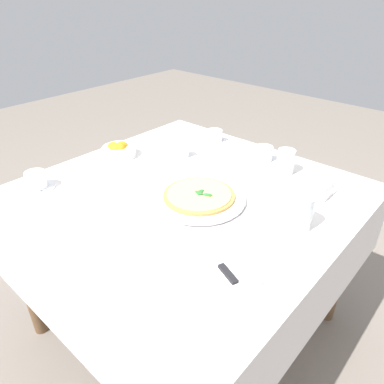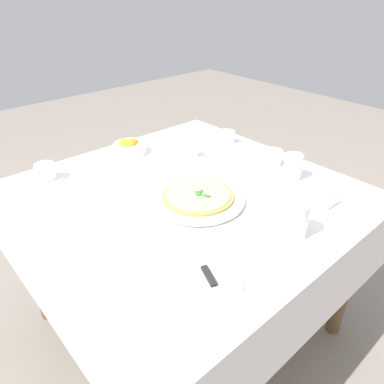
% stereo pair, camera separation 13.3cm
% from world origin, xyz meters
% --- Properties ---
extents(ground_plane, '(8.00, 8.00, 0.00)m').
position_xyz_m(ground_plane, '(0.00, 0.00, 0.00)').
color(ground_plane, slate).
extents(dining_table, '(1.16, 1.16, 0.73)m').
position_xyz_m(dining_table, '(0.00, 0.00, 0.60)').
color(dining_table, white).
rests_on(dining_table, ground_plane).
extents(pizza_plate, '(0.34, 0.34, 0.02)m').
position_xyz_m(pizza_plate, '(-0.08, 0.01, 0.74)').
color(pizza_plate, white).
rests_on(pizza_plate, dining_table).
extents(pizza, '(0.26, 0.26, 0.02)m').
position_xyz_m(pizza, '(-0.08, 0.01, 0.75)').
color(pizza, '#C68E47').
rests_on(pizza, pizza_plate).
extents(coffee_cup_back_corner, '(0.13, 0.13, 0.07)m').
position_xyz_m(coffee_cup_back_corner, '(-0.07, -0.43, 0.76)').
color(coffee_cup_back_corner, white).
rests_on(coffee_cup_back_corner, dining_table).
extents(coffee_cup_left_edge, '(0.13, 0.13, 0.07)m').
position_xyz_m(coffee_cup_left_edge, '(0.45, 0.36, 0.76)').
color(coffee_cup_left_edge, white).
rests_on(coffee_cup_left_edge, dining_table).
extents(coffee_cup_near_right, '(0.13, 0.13, 0.06)m').
position_xyz_m(coffee_cup_near_right, '(0.23, -0.46, 0.75)').
color(coffee_cup_near_right, white).
rests_on(coffee_cup_near_right, dining_table).
extents(coffee_cup_right_edge, '(0.13, 0.13, 0.06)m').
position_xyz_m(coffee_cup_right_edge, '(0.23, -0.22, 0.75)').
color(coffee_cup_right_edge, white).
rests_on(coffee_cup_right_edge, dining_table).
extents(water_glass_near_left, '(0.07, 0.07, 0.10)m').
position_xyz_m(water_glass_near_left, '(-0.20, -0.39, 0.77)').
color(water_glass_near_left, white).
rests_on(water_glass_near_left, dining_table).
extents(water_glass_center_back, '(0.07, 0.07, 0.12)m').
position_xyz_m(water_glass_center_back, '(-0.43, -0.08, 0.78)').
color(water_glass_center_back, white).
rests_on(water_glass_center_back, dining_table).
extents(napkin_folded, '(0.25, 0.20, 0.02)m').
position_xyz_m(napkin_folded, '(-0.35, 0.25, 0.74)').
color(napkin_folded, white).
rests_on(napkin_folded, dining_table).
extents(dinner_knife, '(0.19, 0.09, 0.01)m').
position_xyz_m(dinner_knife, '(-0.35, 0.25, 0.75)').
color(dinner_knife, silver).
rests_on(dinner_knife, napkin_folded).
extents(citrus_bowl, '(0.15, 0.15, 0.07)m').
position_xyz_m(citrus_bowl, '(0.45, -0.04, 0.75)').
color(citrus_bowl, white).
rests_on(citrus_bowl, dining_table).
extents(menu_card, '(0.01, 0.09, 0.06)m').
position_xyz_m(menu_card, '(-0.42, -0.32, 0.76)').
color(menu_card, white).
rests_on(menu_card, dining_table).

